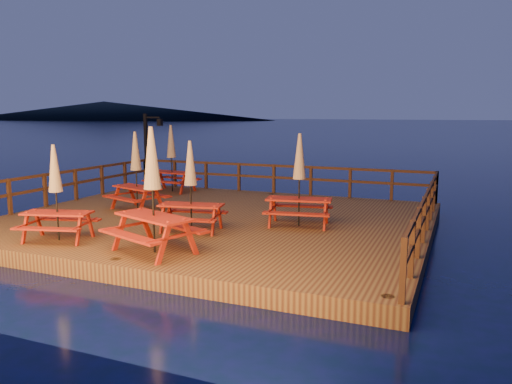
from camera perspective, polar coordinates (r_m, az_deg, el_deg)
ground at (r=14.82m, az=-4.60°, el=-4.39°), size 500.00×500.00×0.00m
deck at (r=14.78m, az=-4.61°, el=-3.64°), size 12.00×10.00×0.40m
deck_piles at (r=14.90m, az=-4.59°, el=-5.52°), size 11.44×9.44×1.40m
railing at (r=16.18m, az=-1.78°, el=0.96°), size 11.80×9.75×1.10m
lamp_post at (r=21.15m, az=-12.09°, el=5.48°), size 0.85×0.18×3.00m
headland_left at (r=262.48m, az=-16.98°, el=8.89°), size 180.00×84.00×9.00m
picnic_table_0 at (r=16.04m, az=-13.54°, el=2.51°), size 2.09×1.90×2.47m
picnic_table_1 at (r=12.89m, az=-7.48°, el=0.85°), size 1.87×1.64×2.34m
picnic_table_2 at (r=12.75m, az=-21.90°, el=0.08°), size 1.90×1.70×2.30m
picnic_table_3 at (r=13.43m, az=4.97°, el=1.57°), size 1.97×1.72×2.50m
picnic_table_4 at (r=19.64m, az=-9.64°, el=3.95°), size 1.92×1.63×2.57m
picnic_table_5 at (r=10.99m, az=-11.73°, el=0.43°), size 2.35×2.14×2.75m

